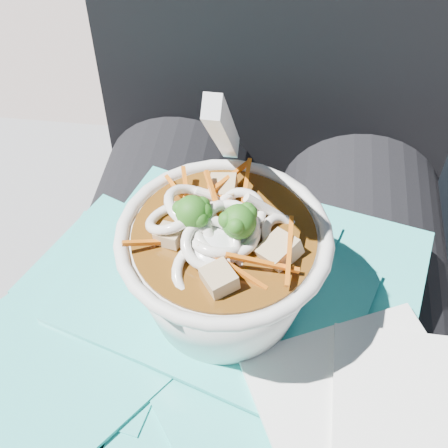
# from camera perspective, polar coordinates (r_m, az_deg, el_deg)

# --- Properties ---
(stone_ledge) EXTENTS (1.01, 0.52, 0.45)m
(stone_ledge) POSITION_cam_1_polar(r_m,az_deg,el_deg) (0.88, 2.56, -14.50)
(stone_ledge) COLOR slate
(stone_ledge) RESTS_ON ground
(lap) EXTENTS (0.35, 0.48, 0.16)m
(lap) POSITION_cam_1_polar(r_m,az_deg,el_deg) (0.53, 1.87, -13.94)
(lap) COLOR black
(lap) RESTS_ON stone_ledge
(person_body) EXTENTS (0.34, 0.94, 1.00)m
(person_body) POSITION_cam_1_polar(r_m,az_deg,el_deg) (0.56, 3.05, -4.50)
(person_body) COLOR black
(person_body) RESTS_ON ground
(plastic_bag) EXTENTS (0.37, 0.33, 0.02)m
(plastic_bag) POSITION_cam_1_polar(r_m,az_deg,el_deg) (0.45, -1.12, -9.64)
(plastic_bag) COLOR #2EBFB7
(plastic_bag) RESTS_ON lap
(napkins) EXTENTS (0.19, 0.17, 0.01)m
(napkins) POSITION_cam_1_polar(r_m,az_deg,el_deg) (0.42, 15.23, -16.57)
(napkins) COLOR white
(napkins) RESTS_ON plastic_bag
(udon_bowl) EXTENTS (0.15, 0.16, 0.19)m
(udon_bowl) POSITION_cam_1_polar(r_m,az_deg,el_deg) (0.41, -0.04, -3.41)
(udon_bowl) COLOR silver
(udon_bowl) RESTS_ON plastic_bag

